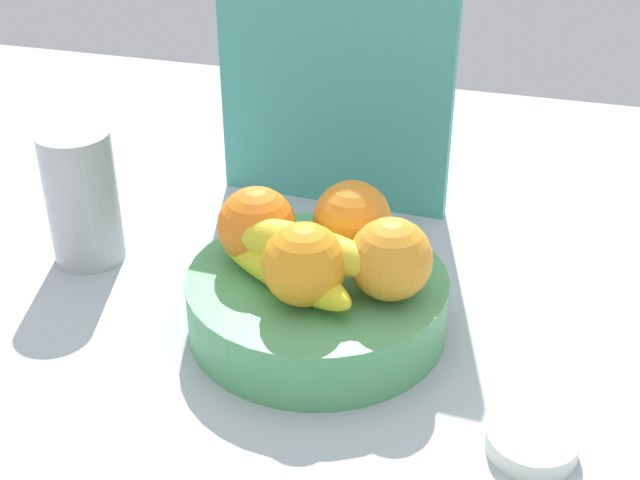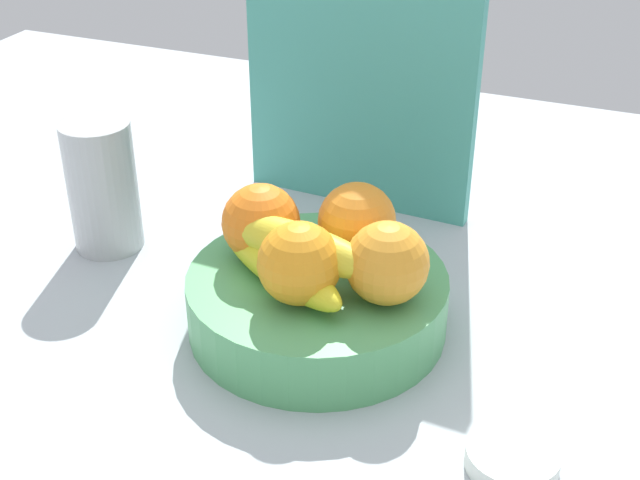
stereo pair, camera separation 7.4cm
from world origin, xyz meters
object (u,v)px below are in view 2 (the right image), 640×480
(orange_front_left, at_px, (357,221))
(cutting_board, at_px, (360,60))
(banana_bunch, at_px, (289,256))
(thermos_tumbler, at_px, (102,186))
(fruit_bowl, at_px, (320,302))
(orange_center, at_px, (300,264))
(jar_lid, at_px, (512,458))
(orange_front_right, at_px, (261,223))
(orange_back_left, at_px, (388,261))

(orange_front_left, relative_size, cutting_board, 0.21)
(banana_bunch, relative_size, thermos_tumbler, 1.25)
(fruit_bowl, distance_m, orange_center, 0.08)
(orange_front_left, xyz_separation_m, jar_lid, (0.19, -0.16, -0.09))
(orange_front_left, bearing_deg, fruit_bowl, -110.02)
(banana_bunch, height_order, thermos_tumbler, thermos_tumbler)
(orange_center, bearing_deg, fruit_bowl, 87.35)
(cutting_board, bearing_deg, banana_bunch, -79.67)
(banana_bunch, relative_size, cutting_board, 0.52)
(banana_bunch, xyz_separation_m, jar_lid, (0.23, -0.09, -0.08))
(orange_front_right, relative_size, orange_back_left, 1.00)
(fruit_bowl, height_order, thermos_tumbler, thermos_tumbler)
(orange_front_right, relative_size, banana_bunch, 0.41)
(cutting_board, bearing_deg, orange_center, -76.58)
(fruit_bowl, height_order, jar_lid, fruit_bowl)
(orange_back_left, height_order, thermos_tumbler, thermos_tumbler)
(fruit_bowl, relative_size, orange_back_left, 3.28)
(jar_lid, bearing_deg, orange_front_left, 139.51)
(orange_back_left, relative_size, thermos_tumbler, 0.51)
(banana_bunch, bearing_deg, cutting_board, 97.46)
(orange_front_right, distance_m, jar_lid, 0.32)
(cutting_board, bearing_deg, orange_back_left, -61.99)
(orange_center, bearing_deg, orange_front_right, 140.09)
(orange_center, relative_size, cutting_board, 0.21)
(jar_lid, bearing_deg, orange_center, 160.95)
(orange_center, relative_size, jar_lid, 1.02)
(orange_back_left, xyz_separation_m, cutting_board, (-0.13, 0.27, 0.08))
(orange_front_right, bearing_deg, orange_center, -39.91)
(cutting_board, bearing_deg, orange_front_right, -88.83)
(orange_front_left, relative_size, jar_lid, 1.02)
(fruit_bowl, distance_m, orange_front_left, 0.09)
(orange_center, height_order, thermos_tumbler, thermos_tumbler)
(orange_center, bearing_deg, jar_lid, -19.05)
(cutting_board, bearing_deg, fruit_bowl, -74.57)
(orange_front_left, height_order, jar_lid, orange_front_left)
(orange_front_left, distance_m, orange_front_right, 0.09)
(banana_bunch, distance_m, cutting_board, 0.30)
(fruit_bowl, relative_size, orange_front_right, 3.28)
(orange_front_right, relative_size, orange_center, 1.00)
(banana_bunch, height_order, cutting_board, cutting_board)
(orange_front_right, height_order, orange_back_left, same)
(orange_front_left, xyz_separation_m, orange_center, (-0.02, -0.09, 0.00))
(thermos_tumbler, bearing_deg, fruit_bowl, -11.47)
(jar_lid, bearing_deg, orange_back_left, 143.07)
(thermos_tumbler, bearing_deg, cutting_board, 43.00)
(orange_front_right, xyz_separation_m, cutting_board, (0.01, 0.25, 0.08))
(orange_front_left, height_order, cutting_board, cutting_board)
(jar_lid, bearing_deg, thermos_tumbler, 160.73)
(thermos_tumbler, bearing_deg, banana_bunch, -17.04)
(orange_back_left, bearing_deg, orange_front_left, 131.29)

